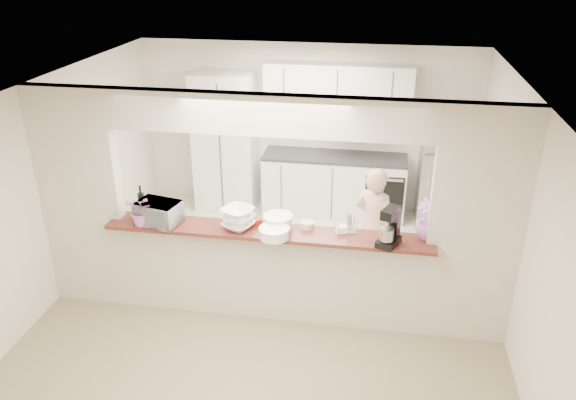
% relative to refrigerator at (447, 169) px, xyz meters
% --- Properties ---
extents(floor, '(6.00, 6.00, 0.00)m').
position_rel_refrigerator_xyz_m(floor, '(-2.05, -2.65, -0.85)').
color(floor, '#9C8C6A').
rests_on(floor, ground).
extents(tile_overlay, '(5.00, 2.90, 0.01)m').
position_rel_refrigerator_xyz_m(tile_overlay, '(-2.05, -1.10, -0.84)').
color(tile_overlay, silver).
rests_on(tile_overlay, floor).
extents(partition, '(5.00, 0.15, 2.50)m').
position_rel_refrigerator_xyz_m(partition, '(-2.05, -2.65, 0.63)').
color(partition, beige).
rests_on(partition, floor).
extents(bar_counter, '(3.40, 0.38, 1.09)m').
position_rel_refrigerator_xyz_m(bar_counter, '(-2.05, -2.65, -0.27)').
color(bar_counter, beige).
rests_on(bar_counter, floor).
extents(kitchen_cabinets, '(3.15, 0.62, 2.25)m').
position_rel_refrigerator_xyz_m(kitchen_cabinets, '(-2.24, 0.07, 0.12)').
color(kitchen_cabinets, white).
rests_on(kitchen_cabinets, floor).
extents(refrigerator, '(0.75, 0.70, 1.70)m').
position_rel_refrigerator_xyz_m(refrigerator, '(0.00, 0.00, 0.00)').
color(refrigerator, '#A7A7AC').
rests_on(refrigerator, floor).
extents(flower_left, '(0.37, 0.35, 0.34)m').
position_rel_refrigerator_xyz_m(flower_left, '(-3.35, -2.80, 0.41)').
color(flower_left, '#EC7DD3').
rests_on(flower_left, bar_counter).
extents(wine_bottle_a, '(0.07, 0.07, 0.35)m').
position_rel_refrigerator_xyz_m(wine_bottle_a, '(-3.45, -2.58, 0.38)').
color(wine_bottle_a, black).
rests_on(wine_bottle_a, bar_counter).
extents(wine_bottle_b, '(0.07, 0.07, 0.33)m').
position_rel_refrigerator_xyz_m(wine_bottle_b, '(-3.45, -2.58, 0.37)').
color(wine_bottle_b, black).
rests_on(wine_bottle_b, bar_counter).
extents(toaster_oven, '(0.50, 0.39, 0.25)m').
position_rel_refrigerator_xyz_m(toaster_oven, '(-3.20, -2.74, 0.36)').
color(toaster_oven, '#AAABAF').
rests_on(toaster_oven, bar_counter).
extents(serving_bowls, '(0.41, 0.41, 0.23)m').
position_rel_refrigerator_xyz_m(serving_bowls, '(-2.35, -2.72, 0.35)').
color(serving_bowls, white).
rests_on(serving_bowls, bar_counter).
extents(plate_stack_a, '(0.31, 0.31, 0.14)m').
position_rel_refrigerator_xyz_m(plate_stack_a, '(-1.95, -2.62, 0.31)').
color(plate_stack_a, white).
rests_on(plate_stack_a, bar_counter).
extents(plate_stack_b, '(0.31, 0.31, 0.11)m').
position_rel_refrigerator_xyz_m(plate_stack_b, '(-1.95, -2.84, 0.29)').
color(plate_stack_b, white).
rests_on(plate_stack_b, bar_counter).
extents(red_bowl, '(0.14, 0.14, 0.07)m').
position_rel_refrigerator_xyz_m(red_bowl, '(-2.20, -2.57, 0.27)').
color(red_bowl, maroon).
rests_on(red_bowl, bar_counter).
extents(tan_bowl, '(0.14, 0.14, 0.07)m').
position_rel_refrigerator_xyz_m(tan_bowl, '(-1.65, -2.57, 0.27)').
color(tan_bowl, beige).
rests_on(tan_bowl, bar_counter).
extents(utensil_caddy, '(0.25, 0.19, 0.20)m').
position_rel_refrigerator_xyz_m(utensil_caddy, '(-1.25, -2.60, 0.32)').
color(utensil_caddy, silver).
rests_on(utensil_caddy, bar_counter).
extents(stand_mixer, '(0.26, 0.31, 0.40)m').
position_rel_refrigerator_xyz_m(stand_mixer, '(-0.82, -2.79, 0.42)').
color(stand_mixer, black).
rests_on(stand_mixer, bar_counter).
extents(flower_right, '(0.31, 0.31, 0.42)m').
position_rel_refrigerator_xyz_m(flower_right, '(-0.45, -2.60, 0.45)').
color(flower_right, '#BA6ECD').
rests_on(flower_right, bar_counter).
extents(person, '(0.63, 0.57, 1.46)m').
position_rel_refrigerator_xyz_m(person, '(-0.97, -1.72, -0.12)').
color(person, '#D6A58B').
rests_on(person, floor).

